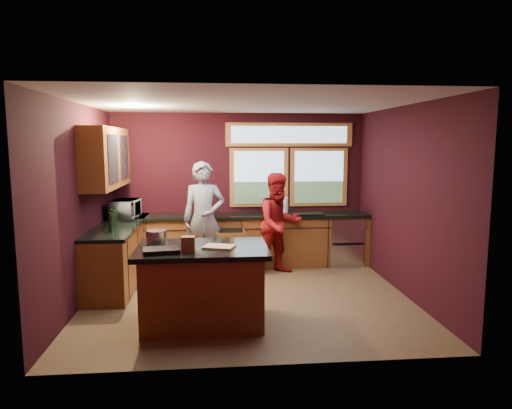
{
  "coord_description": "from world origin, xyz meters",
  "views": [
    {
      "loc": [
        -0.46,
        -6.2,
        2.17
      ],
      "look_at": [
        0.15,
        0.4,
        1.27
      ],
      "focal_mm": 32.0,
      "sensor_mm": 36.0,
      "label": 1
    }
  ],
  "objects": [
    {
      "name": "room_shell",
      "position": [
        -0.6,
        0.32,
        1.8
      ],
      "size": [
        4.52,
        4.02,
        2.71
      ],
      "color": "black",
      "rests_on": "ground"
    },
    {
      "name": "microwave",
      "position": [
        -1.92,
        1.4,
        1.09
      ],
      "size": [
        0.44,
        0.6,
        0.31
      ],
      "primitive_type": "imported",
      "rotation": [
        0.0,
        0.0,
        1.47
      ],
      "color": "#999999",
      "rests_on": "left_counter"
    },
    {
      "name": "left_counter",
      "position": [
        -1.95,
        0.85,
        0.47
      ],
      "size": [
        0.64,
        2.3,
        0.93
      ],
      "color": "brown",
      "rests_on": "floor"
    },
    {
      "name": "paper_towel",
      "position": [
        0.78,
        1.7,
        1.07
      ],
      "size": [
        0.12,
        0.12,
        0.28
      ],
      "primitive_type": "cylinder",
      "color": "white",
      "rests_on": "back_counter"
    },
    {
      "name": "potted_plant",
      "position": [
        0.61,
        1.75,
        1.09
      ],
      "size": [
        0.3,
        0.26,
        0.33
      ],
      "primitive_type": "imported",
      "color": "#999999",
      "rests_on": "back_counter"
    },
    {
      "name": "person_grey",
      "position": [
        -0.64,
        1.2,
        0.94
      ],
      "size": [
        0.72,
        0.5,
        1.88
      ],
      "primitive_type": "imported",
      "rotation": [
        0.0,
        0.0,
        0.08
      ],
      "color": "slate",
      "rests_on": "floor"
    },
    {
      "name": "stock_pot",
      "position": [
        -1.16,
        -0.72,
        1.03
      ],
      "size": [
        0.24,
        0.24,
        0.18
      ],
      "primitive_type": "cylinder",
      "color": "#B9B9BE",
      "rests_on": "island"
    },
    {
      "name": "back_counter",
      "position": [
        0.2,
        1.7,
        0.46
      ],
      "size": [
        4.5,
        0.64,
        0.93
      ],
      "color": "brown",
      "rests_on": "floor"
    },
    {
      "name": "black_tray",
      "position": [
        -1.06,
        -1.12,
        0.97
      ],
      "size": [
        0.44,
        0.34,
        0.05
      ],
      "primitive_type": "cube",
      "rotation": [
        0.0,
        0.0,
        0.15
      ],
      "color": "black",
      "rests_on": "island"
    },
    {
      "name": "cutting_board",
      "position": [
        -0.41,
        -0.92,
        0.95
      ],
      "size": [
        0.41,
        0.35,
        0.02
      ],
      "primitive_type": "cube",
      "rotation": [
        0.0,
        0.0,
        -0.32
      ],
      "color": "tan",
      "rests_on": "island"
    },
    {
      "name": "paper_bag",
      "position": [
        -0.76,
        -1.12,
        1.03
      ],
      "size": [
        0.15,
        0.12,
        0.18
      ],
      "primitive_type": "cube",
      "rotation": [
        0.0,
        0.0,
        0.03
      ],
      "color": "brown",
      "rests_on": "island"
    },
    {
      "name": "floor",
      "position": [
        0.0,
        0.0,
        0.0
      ],
      "size": [
        4.5,
        4.5,
        0.0
      ],
      "primitive_type": "plane",
      "color": "brown",
      "rests_on": "ground"
    },
    {
      "name": "person_red",
      "position": [
        0.6,
        1.16,
        0.84
      ],
      "size": [
        0.99,
        0.89,
        1.69
      ],
      "primitive_type": "imported",
      "rotation": [
        0.0,
        0.0,
        0.36
      ],
      "color": "maroon",
      "rests_on": "floor"
    },
    {
      "name": "island",
      "position": [
        -0.61,
        -0.87,
        0.48
      ],
      "size": [
        1.55,
        1.05,
        0.95
      ],
      "color": "brown",
      "rests_on": "floor"
    }
  ]
}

